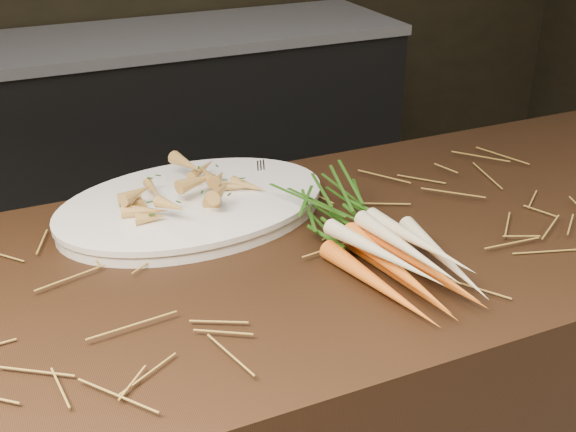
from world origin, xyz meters
name	(u,v)px	position (x,y,z in m)	size (l,w,h in m)	color
back_counter	(184,129)	(0.30, 2.18, 0.42)	(1.82, 0.62, 0.84)	black
straw_bedding	(317,240)	(0.00, 0.30, 0.91)	(1.40, 0.60, 0.02)	olive
root_veg_bunch	(356,228)	(0.05, 0.26, 0.94)	(0.21, 0.49, 0.09)	#DA5B1F
serving_platter	(193,208)	(-0.16, 0.49, 0.91)	(0.50, 0.33, 0.03)	white
roasted_veg_heap	(192,188)	(-0.16, 0.49, 0.95)	(0.24, 0.18, 0.06)	#B37432
serving_fork	(284,185)	(0.02, 0.49, 0.93)	(0.02, 0.19, 0.00)	silver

